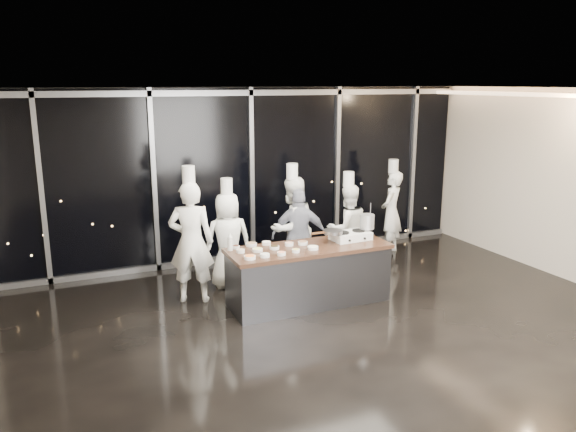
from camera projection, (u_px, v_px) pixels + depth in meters
name	position (u px, v px, depth m)	size (l,w,h in m)	color
ground	(336.00, 326.00, 7.77)	(9.00, 9.00, 0.00)	black
room_shell	(352.00, 164.00, 7.31)	(9.02, 7.02, 3.21)	beige
window_wall	(251.00, 175.00, 10.46)	(8.90, 0.11, 3.20)	black
demo_counter	(309.00, 275.00, 8.46)	(2.46, 0.86, 0.90)	#3B3B40
stove	(351.00, 236.00, 8.71)	(0.61, 0.41, 0.14)	silver
frying_pan	(332.00, 232.00, 8.54)	(0.53, 0.31, 0.05)	gray
stock_pot	(367.00, 222.00, 8.80)	(0.23, 0.23, 0.23)	silver
prep_bowls	(272.00, 249.00, 8.17)	(1.17, 0.75, 0.05)	white
squeeze_bottle	(230.00, 242.00, 8.14)	(0.08, 0.08, 0.27)	silver
chef_far_left	(191.00, 241.00, 8.46)	(0.80, 0.67, 2.10)	white
chef_left	(228.00, 239.00, 9.10)	(0.79, 0.54, 1.81)	white
chef_center	(292.00, 228.00, 9.51)	(1.01, 0.89, 1.98)	white
guest	(299.00, 236.00, 9.36)	(1.01, 0.71, 1.58)	#151D3A
chef_right	(347.00, 228.00, 9.81)	(0.78, 0.62, 1.80)	white
chef_side	(391.00, 211.00, 10.92)	(0.71, 0.67, 1.85)	white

